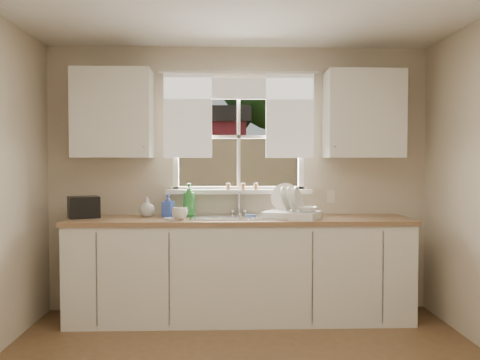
{
  "coord_description": "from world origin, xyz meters",
  "views": [
    {
      "loc": [
        -0.15,
        -2.84,
        1.41
      ],
      "look_at": [
        0.0,
        1.65,
        1.25
      ],
      "focal_mm": 38.0,
      "sensor_mm": 36.0,
      "label": 1
    }
  ],
  "objects_px": {
    "cup": "(180,214)",
    "black_appliance": "(84,207)",
    "dish_rack": "(291,211)",
    "soap_bottle_a": "(189,200)"
  },
  "relations": [
    {
      "from": "soap_bottle_a",
      "to": "cup",
      "type": "distance_m",
      "value": 0.26
    },
    {
      "from": "cup",
      "to": "black_appliance",
      "type": "height_order",
      "value": "black_appliance"
    },
    {
      "from": "soap_bottle_a",
      "to": "black_appliance",
      "type": "distance_m",
      "value": 0.94
    },
    {
      "from": "dish_rack",
      "to": "soap_bottle_a",
      "type": "bearing_deg",
      "value": 170.91
    },
    {
      "from": "soap_bottle_a",
      "to": "cup",
      "type": "bearing_deg",
      "value": -123.16
    },
    {
      "from": "dish_rack",
      "to": "cup",
      "type": "bearing_deg",
      "value": -174.99
    },
    {
      "from": "cup",
      "to": "black_appliance",
      "type": "xyz_separation_m",
      "value": [
        -0.87,
        0.19,
        0.04
      ]
    },
    {
      "from": "cup",
      "to": "soap_bottle_a",
      "type": "bearing_deg",
      "value": 53.73
    },
    {
      "from": "soap_bottle_a",
      "to": "cup",
      "type": "height_order",
      "value": "soap_bottle_a"
    },
    {
      "from": "black_appliance",
      "to": "dish_rack",
      "type": "bearing_deg",
      "value": -26.07
    }
  ]
}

